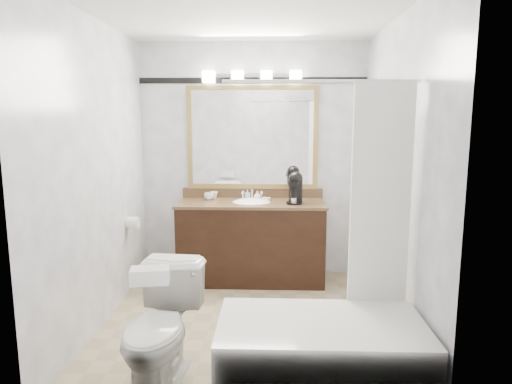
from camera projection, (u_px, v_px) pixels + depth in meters
room at (245, 176)px, 3.65m from camera, size 2.42×2.62×2.52m
vanity at (251, 240)px, 4.79m from camera, size 1.53×0.58×0.97m
mirror at (252, 138)px, 4.88m from camera, size 1.40×0.04×1.10m
vanity_light_bar at (252, 77)px, 4.72m from camera, size 1.02×0.14×0.12m
accent_stripe at (252, 80)px, 4.79m from camera, size 2.40×0.01×0.06m
bathtub at (324, 345)px, 2.90m from camera, size 1.30×0.75×1.96m
tp_roll at (133, 223)px, 4.44m from camera, size 0.11×0.12×0.12m
toilet at (161, 329)px, 2.90m from camera, size 0.50×0.79×0.77m
tissue_box at (150, 276)px, 2.64m from camera, size 0.24×0.15×0.09m
coffee_maker at (296, 187)px, 4.63m from camera, size 0.17×0.21×0.32m
cup_left at (209, 196)px, 4.84m from camera, size 0.11×0.11×0.08m
cup_right at (214, 195)px, 4.90m from camera, size 0.11×0.11×0.08m
soap_bottle_a at (247, 194)px, 4.90m from camera, size 0.06×0.06×0.10m
soap_bottle_b at (257, 195)px, 4.84m from camera, size 0.08×0.08×0.09m
soap_bar at (266, 199)px, 4.83m from camera, size 0.10×0.08×0.03m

